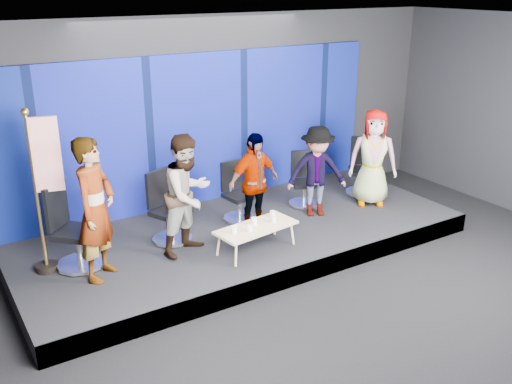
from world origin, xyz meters
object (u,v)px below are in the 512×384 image
Objects in this scene: mug_e at (273,214)px; flag_stand at (45,188)px; panelist_c at (254,183)px; chair_e at (362,176)px; mug_b at (250,228)px; chair_a at (74,240)px; panelist_b at (188,195)px; chair_d at (303,188)px; panelist_d at (317,172)px; chair_c at (238,201)px; chair_b at (168,218)px; mug_d at (274,219)px; mug_c at (254,221)px; panelist_e at (373,158)px; mug_a at (234,230)px; panelist_a at (96,209)px; coffee_table at (256,228)px.

mug_e is 0.04× the size of flag_stand.
chair_e is at bearing 1.27° from panelist_c.
mug_b is (-0.53, -0.74, -0.36)m from panelist_c.
panelist_b is at bearing -59.65° from chair_a.
panelist_d reaches higher than chair_d.
chair_c is at bearing -39.86° from chair_a.
mug_d is (1.24, -0.99, 0.07)m from chair_b.
panelist_c is (1.30, -0.34, 0.43)m from chair_b.
flag_stand is (-2.66, 0.87, 0.76)m from mug_c.
mug_a is (-3.09, -0.54, -0.42)m from panelist_e.
mug_e is at bearing -120.77° from chair_d.
flag_stand reaches higher than chair_c.
chair_a reaches higher than mug_c.
panelist_e is 5.38m from flag_stand.
panelist_d is (3.93, -0.28, 0.37)m from chair_a.
mug_c is at bearing -166.66° from mug_e.
chair_b reaches higher than mug_c.
chair_c is at bearing 87.20° from mug_d.
panelist_b is 1.32m from mug_d.
panelist_c is at bearing -158.47° from panelist_d.
panelist_a is 2.26m from mug_c.
flag_stand is at bearing 160.48° from coffee_table.
mug_a is at bearing -166.18° from mug_e.
panelist_c reaches higher than chair_b.
panelist_e is 2.80m from coffee_table.
chair_b is 1.30m from chair_c.
chair_b is 11.36× the size of mug_d.
mug_b is (2.21, -0.99, 0.03)m from chair_a.
coffee_table is (2.16, -0.43, -0.61)m from panelist_a.
chair_e is (3.74, 0.49, -0.54)m from panelist_b.
chair_b is 1.16m from mug_a.
panelist_c is at bearing -37.10° from chair_b.
chair_d is at bearing -172.87° from panelist_e.
chair_b is 3.85m from chair_e.
flag_stand is at bearing 168.05° from panelist_c.
chair_b is 0.73m from panelist_b.
mug_c is at bearing 163.74° from mug_d.
mug_e is (-1.17, -0.45, -0.34)m from panelist_d.
panelist_c is at bearing -50.34° from chair_a.
chair_c is 0.76× the size of coffee_table.
chair_d is (3.83, 0.67, -0.65)m from panelist_a.
panelist_d is 1.90m from mug_b.
chair_c is at bearing 179.19° from panelist_d.
mug_c is 0.05× the size of flag_stand.
chair_d is 2.34m from mug_a.
flag_stand is at bearing 159.25° from chair_b.
chair_a is 2.19m from mug_a.
mug_b is at bearing -76.74° from chair_b.
panelist_a is at bearing -32.45° from flag_stand.
panelist_a is at bearing -142.58° from panelist_e.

